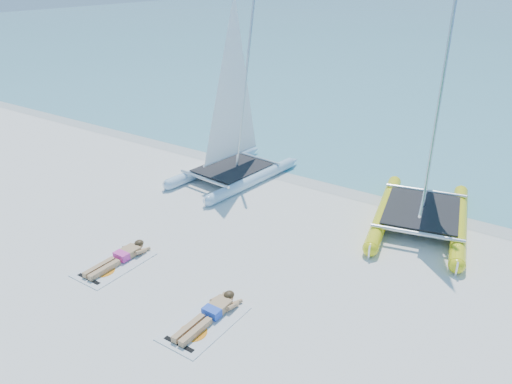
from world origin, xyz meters
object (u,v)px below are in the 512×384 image
sunbather_b (211,313)px  sunbather_a (120,257)px  catamaran_blue (233,124)px  towel_b (205,323)px  towel_a (115,264)px  catamaran_yellow (432,145)px

sunbather_b → sunbather_a: bearing=172.0°
catamaran_blue → towel_b: catamaran_blue is taller
towel_a → towel_b: size_ratio=1.00×
catamaran_yellow → towel_b: catamaran_yellow is taller
catamaran_yellow → towel_a: (-5.23, -6.65, -2.11)m
catamaran_blue → towel_a: (0.85, -5.91, -1.83)m
towel_a → sunbather_a: sunbather_a is taller
catamaran_yellow → sunbather_a: catamaran_yellow is taller
catamaran_blue → sunbather_a: bearing=-76.0°
catamaran_yellow → sunbather_b: 7.48m
towel_a → towel_b: bearing=-8.0°
sunbather_a → catamaran_yellow: bearing=51.0°
catamaran_blue → sunbather_a: (0.85, -5.72, -1.72)m
catamaran_yellow → towel_a: bearing=-140.8°
sunbather_a → sunbather_b: bearing=-8.0°
catamaran_blue → sunbather_a: 6.03m
sunbather_a → sunbather_b: size_ratio=1.00×
catamaran_blue → towel_b: size_ratio=3.32×
catamaran_blue → catamaran_yellow: catamaran_yellow is taller
catamaran_yellow → catamaran_blue: bearing=174.3°
catamaran_blue → towel_b: (3.98, -6.35, -1.83)m
towel_b → sunbather_b: sunbather_b is taller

